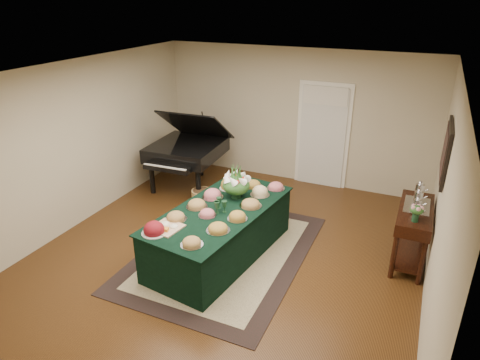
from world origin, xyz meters
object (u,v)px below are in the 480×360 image
at_px(buffet_table, 220,232).
at_px(mahogany_sideboard, 414,221).
at_px(floral_centerpiece, 236,182).
at_px(grand_piano, 187,149).

xyz_separation_m(buffet_table, mahogany_sideboard, (2.59, 0.97, 0.28)).
distance_m(buffet_table, mahogany_sideboard, 2.78).
bearing_deg(buffet_table, floral_centerpiece, 82.85).
bearing_deg(mahogany_sideboard, floral_centerpiece, -168.27).
bearing_deg(grand_piano, mahogany_sideboard, -13.02).
bearing_deg(buffet_table, mahogany_sideboard, 20.62).
bearing_deg(mahogany_sideboard, grand_piano, 166.98).
height_order(buffet_table, floral_centerpiece, floral_centerpiece).
bearing_deg(buffet_table, grand_piano, 131.05).
height_order(floral_centerpiece, mahogany_sideboard, floral_centerpiece).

